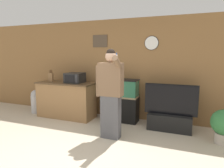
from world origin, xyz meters
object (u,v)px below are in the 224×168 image
Objects in this scene: counter_island at (66,100)px; microwave at (75,78)px; knife_block at (51,77)px; tv_on_stand at (170,117)px; potted_plant at (224,125)px; trash_bin at (36,101)px; aquarium_on_stand at (122,100)px; person_standing at (110,93)px.

microwave reaches higher than counter_island.
knife_block is 0.29× the size of tv_on_stand.
tv_on_stand is 1.74× the size of potted_plant.
microwave is 1.52m from trash_bin.
person_standing is (0.12, -1.05, 0.40)m from aquarium_on_stand.
person_standing is at bearing -22.14° from knife_block.
tv_on_stand is at bearing 0.14° from knife_block.
tv_on_stand reaches higher than potted_plant.
microwave is at bearing -179.98° from tv_on_stand.
aquarium_on_stand is at bearing 5.38° from knife_block.
trash_bin is at bearing -178.73° from knife_block.
counter_island is 1.52m from aquarium_on_stand.
counter_island is 3.76m from potted_plant.
person_standing reaches higher than counter_island.
person_standing reaches higher than knife_block.
trash_bin is at bearing 176.16° from potted_plant.
counter_island reaches higher than trash_bin.
counter_island is 1.37× the size of tv_on_stand.
aquarium_on_stand is at bearing 8.57° from counter_island.
person_standing is at bearing -165.96° from potted_plant.
microwave reaches higher than tv_on_stand.
aquarium_on_stand is (2.01, 0.19, -0.53)m from knife_block.
knife_block is 2.30m from person_standing.
aquarium_on_stand is at bearing 8.31° from microwave.
microwave is 1.62m from person_standing.
knife_block is at bearing 1.27° from trash_bin.
counter_island reaches higher than potted_plant.
microwave is (0.26, 0.04, 0.61)m from counter_island.
tv_on_stand is 1.54m from person_standing.
potted_plant is at bearing -18.41° from tv_on_stand.
potted_plant is (1.03, -0.34, 0.07)m from tv_on_stand.
aquarium_on_stand reaches higher than tv_on_stand.
person_standing is at bearing -32.64° from microwave.
microwave is 3.57m from potted_plant.
knife_block is 0.31× the size of aquarium_on_stand.
tv_on_stand reaches higher than trash_bin.
aquarium_on_stand is 2.59m from trash_bin.
aquarium_on_stand is 2.31m from potted_plant.
microwave reaches higher than potted_plant.
potted_plant is at bearing -3.84° from trash_bin.
aquarium_on_stand is 1.25m from tv_on_stand.
counter_island is at bearing -4.20° from knife_block.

